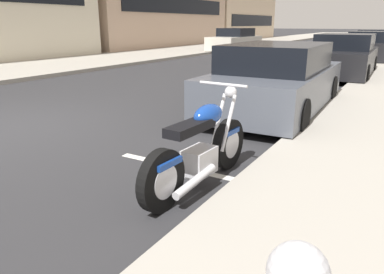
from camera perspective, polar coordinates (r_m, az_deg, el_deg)
name	(u,v)px	position (r m, az deg, el deg)	size (l,w,h in m)	color
ground_plane	(5,128)	(7.33, -27.03, 1.28)	(260.00, 260.00, 0.00)	#28282B
sidewalk_far_curb	(132,56)	(20.48, -9.23, 12.24)	(120.00, 5.00, 0.14)	gray
parking_stall_stripe	(191,170)	(4.67, -0.12, -5.09)	(0.12, 2.20, 0.01)	silver
parked_motorcycle	(201,150)	(4.09, 1.36, -2.04)	(2.01, 0.62, 1.12)	black
parked_car_behind_motorcycle	(277,80)	(7.79, 13.07, 8.63)	(4.57, 2.00, 1.40)	#4C515B
parked_car_near_corner	(344,57)	(13.87, 22.47, 11.40)	(4.71, 2.01, 1.44)	black
parked_car_at_intersection	(367,47)	(19.89, 25.57, 12.45)	(4.31, 2.03, 1.42)	black
parked_car_second_in_row	(374,43)	(25.07, 26.45, 12.95)	(4.32, 2.04, 1.42)	beige
car_opposite_curb	(235,41)	(24.36, 6.65, 14.59)	(4.35, 2.17, 1.49)	beige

